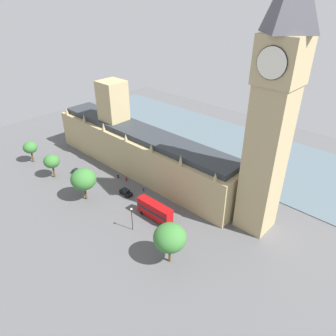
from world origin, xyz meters
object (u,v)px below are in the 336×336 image
at_px(parliament_building, 139,148).
at_px(pedestrian_by_river_gate, 118,176).
at_px(plane_tree_corner, 30,148).
at_px(plane_tree_under_trees, 52,161).
at_px(clock_tower, 274,106).
at_px(plane_tree_leading, 170,238).
at_px(car_dark_green_midblock, 77,172).
at_px(pedestrian_trailing, 126,179).
at_px(car_black_kerbside, 126,192).
at_px(double_decker_bus_opposite_hall, 155,210).
at_px(street_lamp_slot_10, 132,215).
at_px(pedestrian_near_tower, 143,189).
at_px(plane_tree_far_end, 83,179).

height_order(parliament_building, pedestrian_by_river_gate, parliament_building).
distance_m(plane_tree_corner, plane_tree_under_trees, 14.49).
xyz_separation_m(clock_tower, plane_tree_leading, (23.46, -7.17, -24.32)).
distance_m(car_dark_green_midblock, plane_tree_corner, 19.86).
relative_size(clock_tower, plane_tree_leading, 6.15).
bearing_deg(pedestrian_trailing, plane_tree_under_trees, 76.63).
relative_size(pedestrian_by_river_gate, plane_tree_under_trees, 0.20).
distance_m(car_black_kerbside, pedestrian_trailing, 7.49).
relative_size(car_dark_green_midblock, pedestrian_trailing, 2.96).
xyz_separation_m(parliament_building, plane_tree_leading, (23.08, 34.99, -0.81)).
bearing_deg(plane_tree_under_trees, double_decker_bus_opposite_hall, 100.79).
distance_m(plane_tree_corner, street_lamp_slot_10, 51.23).
bearing_deg(pedestrian_near_tower, car_black_kerbside, -127.63).
bearing_deg(street_lamp_slot_10, pedestrian_by_river_gate, -120.89).
bearing_deg(plane_tree_leading, plane_tree_far_end, -91.59).
bearing_deg(double_decker_bus_opposite_hall, car_black_kerbside, -98.65).
bearing_deg(parliament_building, car_black_kerbside, 32.86).
height_order(clock_tower, pedestrian_trailing, clock_tower).
height_order(clock_tower, pedestrian_by_river_gate, clock_tower).
relative_size(clock_tower, pedestrian_by_river_gate, 39.30).
xyz_separation_m(pedestrian_by_river_gate, pedestrian_near_tower, (-0.40, 11.28, 0.03)).
bearing_deg(parliament_building, plane_tree_under_trees, -34.80).
bearing_deg(parliament_building, plane_tree_corner, -53.63).
bearing_deg(car_black_kerbside, parliament_building, -144.48).
height_order(car_black_kerbside, pedestrian_trailing, car_black_kerbside).
relative_size(plane_tree_under_trees, street_lamp_slot_10, 1.18).
height_order(pedestrian_by_river_gate, pedestrian_near_tower, pedestrian_near_tower).
relative_size(car_black_kerbside, pedestrian_near_tower, 2.66).
height_order(clock_tower, pedestrian_near_tower, clock_tower).
xyz_separation_m(car_dark_green_midblock, pedestrian_near_tower, (-8.00, 22.31, -0.17)).
distance_m(clock_tower, pedestrian_by_river_gate, 53.07).
bearing_deg(street_lamp_slot_10, clock_tower, 136.76).
xyz_separation_m(pedestrian_by_river_gate, plane_tree_corner, (13.19, -29.55, 4.72)).
height_order(clock_tower, plane_tree_under_trees, clock_tower).
distance_m(double_decker_bus_opposite_hall, plane_tree_leading, 15.61).
height_order(pedestrian_trailing, pedestrian_near_tower, pedestrian_near_tower).
bearing_deg(car_dark_green_midblock, pedestrian_trailing, 118.55).
height_order(plane_tree_under_trees, plane_tree_far_end, plane_tree_far_end).
xyz_separation_m(pedestrian_by_river_gate, street_lamp_slot_10, (12.96, 21.67, 3.89)).
bearing_deg(pedestrian_trailing, car_dark_green_midblock, 69.25).
distance_m(parliament_building, pedestrian_near_tower, 15.40).
distance_m(car_black_kerbside, plane_tree_corner, 39.68).
bearing_deg(plane_tree_under_trees, pedestrian_by_river_gate, 131.57).
distance_m(car_black_kerbside, pedestrian_by_river_gate, 9.85).
bearing_deg(plane_tree_under_trees, car_black_kerbside, 110.73).
bearing_deg(double_decker_bus_opposite_hall, pedestrian_trailing, -110.39).
relative_size(parliament_building, plane_tree_corner, 9.68).
relative_size(car_black_kerbside, plane_tree_leading, 0.43).
xyz_separation_m(clock_tower, pedestrian_by_river_gate, (9.22, -42.53, -30.37)).
xyz_separation_m(parliament_building, clock_tower, (-0.38, 42.16, 23.51)).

